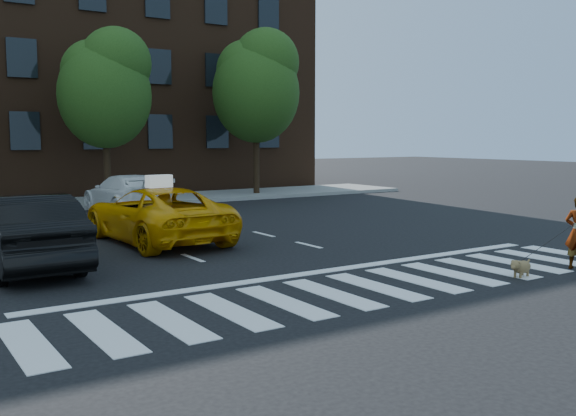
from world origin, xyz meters
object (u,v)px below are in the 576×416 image
Objects in this scene: black_sedan at (24,232)px; dog at (520,267)px; tree_mid at (106,84)px; taxi at (157,215)px; tree_right at (257,82)px; white_suv at (126,194)px.

black_sedan is 10.01m from dog.
tree_mid is at bearing -115.69° from black_sedan.
black_sedan is at bearing 134.35° from dog.
tree_mid is 1.51× the size of black_sedan.
taxi is 1.10× the size of black_sedan.
tree_mid is 0.92× the size of tree_right.
taxi is at bearing 75.29° from white_suv.
tree_mid reaches higher than white_suv.
white_suv is (1.58, 6.85, -0.02)m from taxi.
dog is at bearing 141.30° from black_sedan.
dog is (-4.68, -17.95, -5.05)m from tree_right.
black_sedan reaches higher than white_suv.
white_suv is (-0.36, -3.14, -4.16)m from tree_mid.
white_suv is at bearing 92.79° from dog.
tree_mid is at bearing -103.36° from taxi.
tree_right is 1.61× the size of white_suv.
dog is at bearing 115.73° from taxi.
tree_right is (7.00, -0.00, 0.41)m from tree_mid.
black_sedan is (-5.53, -11.77, -4.08)m from tree_mid.
taxi is 4.01m from black_sedan.
taxi is (-8.93, -10.00, -4.54)m from tree_right.
tree_mid is 5.22m from white_suv.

